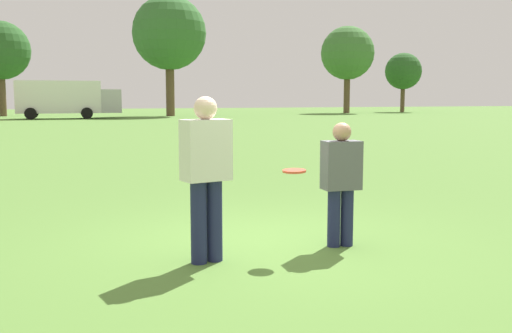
# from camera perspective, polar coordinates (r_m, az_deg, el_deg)

# --- Properties ---
(ground_plane) EXTENTS (175.53, 175.53, 0.00)m
(ground_plane) POSITION_cam_1_polar(r_m,az_deg,el_deg) (7.22, 0.96, -7.65)
(ground_plane) COLOR #517A33
(player_thrower) EXTENTS (0.55, 0.39, 1.82)m
(player_thrower) POSITION_cam_1_polar(r_m,az_deg,el_deg) (6.27, -4.96, -0.33)
(player_thrower) COLOR #1E234C
(player_thrower) RESTS_ON ground
(player_defender) EXTENTS (0.47, 0.29, 1.51)m
(player_defender) POSITION_cam_1_polar(r_m,az_deg,el_deg) (7.03, 8.42, -1.11)
(player_defender) COLOR #1E234C
(player_defender) RESTS_ON ground
(frisbee) EXTENTS (0.27, 0.27, 0.04)m
(frisbee) POSITION_cam_1_polar(r_m,az_deg,el_deg) (6.55, 3.80, -0.44)
(frisbee) COLOR #E54C33
(box_truck) EXTENTS (8.60, 3.27, 3.18)m
(box_truck) POSITION_cam_1_polar(r_m,az_deg,el_deg) (51.80, -18.23, 6.46)
(box_truck) COLOR white
(box_truck) RESTS_ON ground
(tree_west_maple) EXTENTS (5.53, 5.53, 8.99)m
(tree_west_maple) POSITION_cam_1_polar(r_m,az_deg,el_deg) (60.51, -23.99, 10.43)
(tree_west_maple) COLOR brown
(tree_west_maple) RESTS_ON ground
(tree_center_elm) EXTENTS (7.04, 7.04, 11.44)m
(tree_center_elm) POSITION_cam_1_polar(r_m,az_deg,el_deg) (56.94, -8.59, 12.90)
(tree_center_elm) COLOR brown
(tree_center_elm) RESTS_ON ground
(tree_east_birch) EXTENTS (6.07, 6.07, 9.87)m
(tree_east_birch) POSITION_cam_1_polar(r_m,az_deg,el_deg) (67.73, 9.05, 11.00)
(tree_east_birch) COLOR brown
(tree_east_birch) RESTS_ON ground
(tree_east_oak) EXTENTS (4.42, 4.42, 7.19)m
(tree_east_oak) POSITION_cam_1_polar(r_m,az_deg,el_deg) (73.47, 14.38, 9.10)
(tree_east_oak) COLOR brown
(tree_east_oak) RESTS_ON ground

